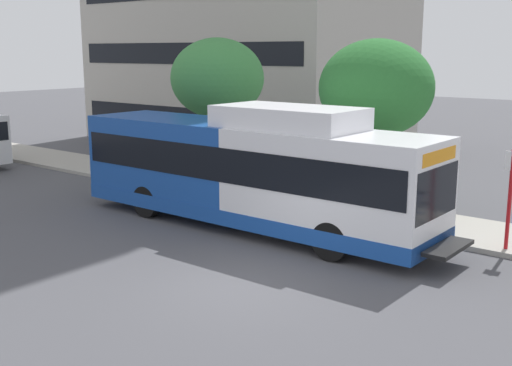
{
  "coord_description": "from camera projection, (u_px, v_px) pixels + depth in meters",
  "views": [
    {
      "loc": [
        -10.36,
        -8.54,
        5.13
      ],
      "look_at": [
        2.88,
        2.03,
        1.6
      ],
      "focal_mm": 44.52,
      "sensor_mm": 36.0,
      "label": 1
    }
  ],
  "objects": [
    {
      "name": "ground_plane",
      "position": [
        42.0,
        225.0,
        19.08
      ],
      "size": [
        120.0,
        120.0,
        0.0
      ],
      "primitive_type": "plane",
      "color": "#4C4C51"
    },
    {
      "name": "sidewalk_curb",
      "position": [
        242.0,
        192.0,
        23.2
      ],
      "size": [
        3.0,
        56.0,
        0.14
      ],
      "primitive_type": "cube",
      "color": "#A8A399",
      "rests_on": "ground"
    },
    {
      "name": "transit_bus",
      "position": [
        250.0,
        171.0,
        18.52
      ],
      "size": [
        2.58,
        12.25,
        3.65
      ],
      "color": "white",
      "rests_on": "ground"
    },
    {
      "name": "bus_stop_sign_pole",
      "position": [
        510.0,
        192.0,
        16.03
      ],
      "size": [
        0.1,
        0.36,
        2.6
      ],
      "color": "red",
      "rests_on": "sidewalk_curb"
    },
    {
      "name": "street_tree_near_stop",
      "position": [
        376.0,
        88.0,
        19.87
      ],
      "size": [
        3.6,
        3.6,
        5.38
      ],
      "color": "#4C3823",
      "rests_on": "sidewalk_curb"
    },
    {
      "name": "street_tree_mid_block",
      "position": [
        217.0,
        78.0,
        24.51
      ],
      "size": [
        3.62,
        3.62,
        5.51
      ],
      "color": "#4C3823",
      "rests_on": "sidewalk_curb"
    }
  ]
}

